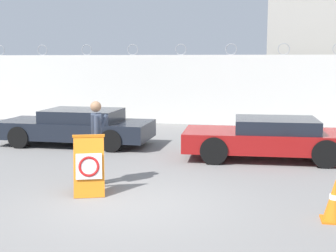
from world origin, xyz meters
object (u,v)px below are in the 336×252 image
object	(u,v)px
traffic_cone_near	(335,200)
security_guard	(97,138)
parked_car_front_coupe	(77,126)
parked_car_rear_sedan	(269,138)
barricade_sign	(89,164)

from	to	relation	value
traffic_cone_near	security_guard	bearing A→B (deg)	162.91
security_guard	parked_car_front_coupe	world-z (taller)	security_guard
security_guard	parked_car_rear_sedan	distance (m)	4.99
parked_car_rear_sedan	barricade_sign	bearing A→B (deg)	45.64
barricade_sign	traffic_cone_near	xyz separation A→B (m)	(4.61, -0.73, -0.24)
barricade_sign	traffic_cone_near	world-z (taller)	barricade_sign
traffic_cone_near	parked_car_rear_sedan	bearing A→B (deg)	102.43
security_guard	traffic_cone_near	world-z (taller)	security_guard
traffic_cone_near	parked_car_rear_sedan	xyz separation A→B (m)	(-1.06, 4.82, 0.23)
traffic_cone_near	parked_car_front_coupe	xyz separation A→B (m)	(-6.97, 5.75, 0.23)
security_guard	parked_car_rear_sedan	xyz separation A→B (m)	(3.65, 3.37, -0.42)
barricade_sign	parked_car_rear_sedan	bearing A→B (deg)	29.34
barricade_sign	parked_car_rear_sedan	size ratio (longest dim) A/B	0.26
barricade_sign	parked_car_rear_sedan	world-z (taller)	barricade_sign
parked_car_rear_sedan	traffic_cone_near	bearing A→B (deg)	98.97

